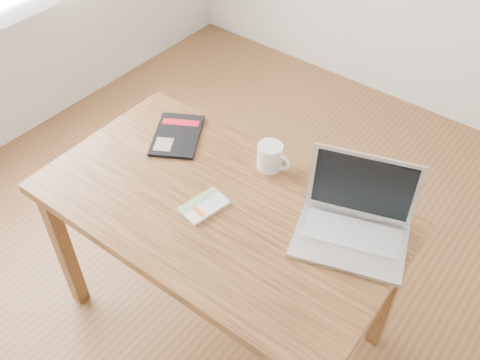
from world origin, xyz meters
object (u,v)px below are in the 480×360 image
Objects in this scene: desk at (219,220)px; white_guidebook at (204,206)px; coffee_mug at (271,156)px; laptop at (354,221)px; black_guidebook at (177,135)px.

white_guidebook is (-0.03, -0.04, 0.10)m from desk.
coffee_mug reaches higher than desk.
laptop reaches higher than white_guidebook.
black_guidebook is 0.74× the size of laptop.
white_guidebook is 0.41m from black_guidebook.
white_guidebook is 0.41× the size of laptop.
desk is 0.49m from laptop.
black_guidebook is at bearing 152.60° from desk.
desk is 0.42m from black_guidebook.
black_guidebook is 2.34× the size of coffee_mug.
desk is 0.30m from coffee_mug.
white_guidebook is at bearing -101.67° from coffee_mug.
black_guidebook is (-0.34, 0.23, 0.00)m from white_guidebook.
coffee_mug reaches higher than black_guidebook.
laptop is at bearing -13.21° from coffee_mug.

